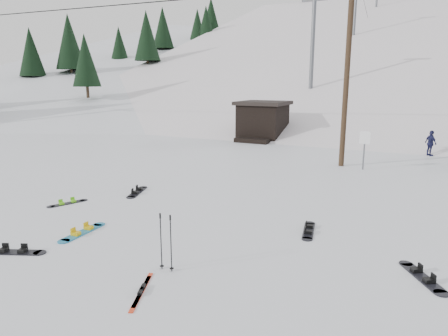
% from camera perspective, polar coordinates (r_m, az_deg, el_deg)
% --- Properties ---
extents(ground, '(200.00, 200.00, 0.00)m').
position_cam_1_polar(ground, '(9.33, -14.42, -14.61)').
color(ground, silver).
rests_on(ground, ground).
extents(ski_slope, '(60.00, 85.24, 65.97)m').
position_cam_1_polar(ski_slope, '(63.50, 20.99, -3.27)').
color(ski_slope, silver).
rests_on(ski_slope, ground).
extents(ridge_left, '(47.54, 95.03, 58.38)m').
position_cam_1_polar(ridge_left, '(69.97, -10.33, -0.40)').
color(ridge_left, silver).
rests_on(ridge_left, ground).
extents(treeline_left, '(20.00, 64.00, 10.00)m').
position_cam_1_polar(treeline_left, '(60.98, -13.79, 8.05)').
color(treeline_left, black).
rests_on(treeline_left, ground).
extents(treeline_crest, '(50.00, 6.00, 10.00)m').
position_cam_1_polar(treeline_crest, '(92.41, 23.74, 8.71)').
color(treeline_crest, black).
rests_on(treeline_crest, ski_slope).
extents(utility_pole, '(2.00, 0.26, 9.00)m').
position_cam_1_polar(utility_pole, '(20.48, 17.18, 13.23)').
color(utility_pole, '#3A2819').
rests_on(utility_pole, ground).
extents(trail_sign, '(0.50, 0.09, 1.85)m').
position_cam_1_polar(trail_sign, '(20.09, 19.44, 3.34)').
color(trail_sign, '#595B60').
rests_on(trail_sign, ground).
extents(lift_hut, '(3.40, 4.10, 2.75)m').
position_cam_1_polar(lift_hut, '(29.24, 5.53, 6.77)').
color(lift_hut, black).
rests_on(lift_hut, ground).
extents(lift_tower_near, '(2.20, 0.36, 8.00)m').
position_cam_1_polar(lift_tower_near, '(37.59, 12.58, 17.68)').
color(lift_tower_near, '#595B60').
rests_on(lift_tower_near, ski_slope).
extents(lift_tower_mid, '(2.20, 0.36, 8.00)m').
position_cam_1_polar(lift_tower_mid, '(57.87, 18.32, 21.88)').
color(lift_tower_mid, '#595B60').
rests_on(lift_tower_mid, ski_slope).
extents(hero_snowboard, '(0.40, 1.70, 0.12)m').
position_cam_1_polar(hero_snowboard, '(11.99, -19.56, -8.59)').
color(hero_snowboard, teal).
rests_on(hero_snowboard, ground).
extents(hero_skis, '(0.69, 1.46, 0.08)m').
position_cam_1_polar(hero_skis, '(8.59, -11.68, -16.78)').
color(hero_skis, red).
rests_on(hero_skis, ground).
extents(ski_poles, '(0.36, 0.10, 1.32)m').
position_cam_1_polar(ski_poles, '(9.09, -8.30, -10.38)').
color(ski_poles, black).
rests_on(ski_poles, ground).
extents(board_scatter_a, '(1.53, 0.85, 0.12)m').
position_cam_1_polar(board_scatter_a, '(11.37, -27.87, -10.51)').
color(board_scatter_a, black).
rests_on(board_scatter_a, ground).
extents(board_scatter_b, '(0.80, 1.64, 0.12)m').
position_cam_1_polar(board_scatter_b, '(15.60, -12.30, -3.34)').
color(board_scatter_b, black).
rests_on(board_scatter_b, ground).
extents(board_scatter_c, '(0.68, 1.33, 0.10)m').
position_cam_1_polar(board_scatter_c, '(14.92, -21.45, -4.67)').
color(board_scatter_c, black).
rests_on(board_scatter_c, ground).
extents(board_scatter_d, '(1.01, 1.43, 0.11)m').
position_cam_1_polar(board_scatter_d, '(9.91, 26.48, -13.73)').
color(board_scatter_d, black).
rests_on(board_scatter_d, ground).
extents(board_scatter_f, '(0.55, 1.53, 0.11)m').
position_cam_1_polar(board_scatter_f, '(11.69, 12.00, -8.69)').
color(board_scatter_f, black).
rests_on(board_scatter_f, ground).
extents(skier_navy, '(0.81, 0.88, 1.45)m').
position_cam_1_polar(skier_navy, '(25.45, 27.43, 3.16)').
color(skier_navy, '#1A1B41').
rests_on(skier_navy, ground).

